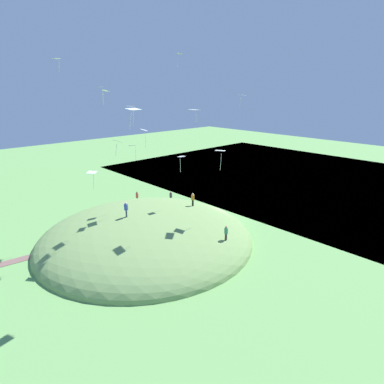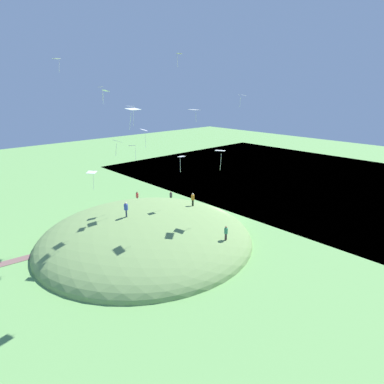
% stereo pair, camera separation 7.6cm
% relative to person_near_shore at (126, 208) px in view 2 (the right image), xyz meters
% --- Properties ---
extents(ground_plane, '(160.00, 160.00, 0.00)m').
position_rel_person_near_shore_xyz_m(ground_plane, '(-13.32, 3.00, -4.27)').
color(ground_plane, '#669D53').
extents(lake_water, '(51.44, 80.00, 0.40)m').
position_rel_person_near_shore_xyz_m(lake_water, '(-41.85, 3.00, -4.47)').
color(lake_water, '#496690').
rests_on(lake_water, ground_plane).
extents(grass_hill, '(25.09, 24.66, 6.43)m').
position_rel_person_near_shore_xyz_m(grass_hill, '(-1.91, 0.95, -4.27)').
color(grass_hill, '#739554').
rests_on(grass_hill, ground_plane).
extents(person_near_shore, '(0.57, 0.57, 1.76)m').
position_rel_person_near_shore_xyz_m(person_near_shore, '(0.00, 0.00, 0.00)').
color(person_near_shore, '#283352').
rests_on(person_near_shore, grass_hill).
extents(person_on_hilltop, '(0.53, 0.53, 1.77)m').
position_rel_person_near_shore_xyz_m(person_on_hilltop, '(-8.61, -10.84, -3.15)').
color(person_on_hilltop, navy).
rests_on(person_on_hilltop, ground_plane).
extents(person_walking_path, '(0.56, 0.56, 1.66)m').
position_rel_person_near_shore_xyz_m(person_walking_path, '(-11.81, -6.45, -2.80)').
color(person_walking_path, black).
rests_on(person_walking_path, grass_hill).
extents(person_with_child, '(0.50, 0.50, 1.59)m').
position_rel_person_near_shore_xyz_m(person_with_child, '(-5.66, 10.04, -1.33)').
color(person_with_child, '#362829').
rests_on(person_with_child, grass_hill).
extents(person_watching_kites, '(0.58, 0.58, 1.73)m').
position_rel_person_near_shore_xyz_m(person_watching_kites, '(-8.90, 1.53, -0.52)').
color(person_watching_kites, black).
rests_on(person_watching_kites, grass_hill).
extents(kite_0, '(0.66, 0.84, 1.52)m').
position_rel_person_near_shore_xyz_m(kite_0, '(0.73, -1.34, 12.55)').
color(kite_0, white).
extents(kite_1, '(0.88, 0.97, 1.52)m').
position_rel_person_near_shore_xyz_m(kite_1, '(-0.66, -4.83, 12.90)').
color(kite_1, '#F7D9D3').
extents(kite_2, '(1.13, 1.33, 2.23)m').
position_rel_person_near_shore_xyz_m(kite_2, '(-3.76, -1.17, 8.16)').
color(kite_2, white).
extents(kite_3, '(0.81, 1.15, 1.24)m').
position_rel_person_near_shore_xyz_m(kite_3, '(-5.09, 5.78, 10.76)').
color(kite_3, silver).
extents(kite_4, '(0.89, 0.63, 1.99)m').
position_rel_person_near_shore_xyz_m(kite_4, '(-7.18, 1.38, 4.94)').
color(kite_4, white).
extents(kite_5, '(1.36, 1.37, 1.32)m').
position_rel_person_near_shore_xyz_m(kite_5, '(-11.00, 7.07, 12.10)').
color(kite_5, white).
extents(kite_6, '(1.09, 1.15, 1.90)m').
position_rel_person_near_shore_xyz_m(kite_6, '(4.04, 0.77, 4.86)').
color(kite_6, white).
extents(kite_7, '(0.65, 0.95, 1.65)m').
position_rel_person_near_shore_xyz_m(kite_7, '(0.44, -0.13, 7.47)').
color(kite_7, white).
extents(kite_8, '(1.18, 1.31, 2.20)m').
position_rel_person_near_shore_xyz_m(kite_8, '(-8.10, 6.77, 6.28)').
color(kite_8, silver).
extents(kite_9, '(1.09, 1.11, 1.55)m').
position_rel_person_near_shore_xyz_m(kite_9, '(-8.87, -0.78, 16.63)').
color(kite_9, white).
extents(kite_10, '(0.89, 0.73, 1.36)m').
position_rel_person_near_shore_xyz_m(kite_10, '(3.19, -6.72, 15.76)').
color(kite_10, white).
extents(kite_11, '(1.29, 1.03, 1.62)m').
position_rel_person_near_shore_xyz_m(kite_11, '(3.44, 7.78, 11.24)').
color(kite_11, white).
extents(kite_12, '(1.03, 0.96, 1.93)m').
position_rel_person_near_shore_xyz_m(kite_12, '(-3.06, -2.72, 6.21)').
color(kite_12, white).
extents(kite_13, '(0.68, 0.95, 2.10)m').
position_rel_person_near_shore_xyz_m(kite_13, '(-1.09, 0.40, 10.93)').
color(kite_13, white).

